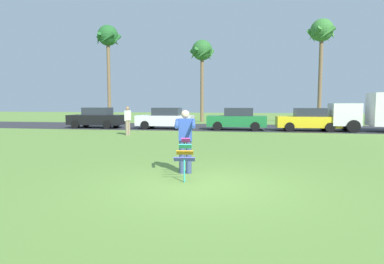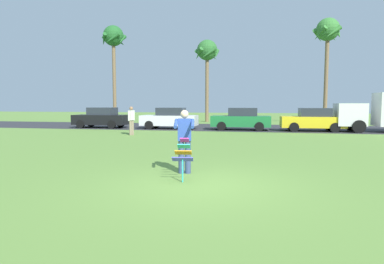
% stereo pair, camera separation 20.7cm
% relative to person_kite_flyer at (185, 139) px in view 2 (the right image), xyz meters
% --- Properties ---
extents(ground_plane, '(120.00, 120.00, 0.00)m').
position_rel_person_kite_flyer_xyz_m(ground_plane, '(0.64, -1.14, -0.95)').
color(ground_plane, olive).
extents(road_strip, '(120.00, 8.00, 0.01)m').
position_rel_person_kite_flyer_xyz_m(road_strip, '(0.64, 17.41, -0.95)').
color(road_strip, '#2D2D33').
rests_on(road_strip, ground).
extents(person_kite_flyer, '(0.63, 0.72, 1.73)m').
position_rel_person_kite_flyer_xyz_m(person_kite_flyer, '(0.00, 0.00, 0.00)').
color(person_kite_flyer, '#384772').
rests_on(person_kite_flyer, ground).
extents(kite_held, '(0.53, 0.67, 1.04)m').
position_rel_person_kite_flyer_xyz_m(kite_held, '(0.15, -0.81, -0.27)').
color(kite_held, '#D83399').
rests_on(kite_held, ground).
extents(parked_car_black, '(4.20, 1.84, 1.60)m').
position_rel_person_kite_flyer_xyz_m(parked_car_black, '(-10.21, 15.01, -0.18)').
color(parked_car_black, black).
rests_on(parked_car_black, ground).
extents(parked_car_white, '(4.20, 1.84, 1.60)m').
position_rel_person_kite_flyer_xyz_m(parked_car_white, '(-4.62, 15.01, -0.18)').
color(parked_car_white, white).
rests_on(parked_car_white, ground).
extents(parked_car_green, '(4.23, 1.89, 1.60)m').
position_rel_person_kite_flyer_xyz_m(parked_car_green, '(0.73, 15.01, -0.18)').
color(parked_car_green, '#1E7238').
rests_on(parked_car_green, ground).
extents(parked_car_yellow, '(4.25, 1.94, 1.60)m').
position_rel_person_kite_flyer_xyz_m(parked_car_yellow, '(5.62, 15.01, -0.18)').
color(parked_car_yellow, yellow).
rests_on(parked_car_yellow, ground).
extents(palm_tree_left_near, '(2.58, 2.71, 9.97)m').
position_rel_person_kite_flyer_xyz_m(palm_tree_left_near, '(-12.97, 23.41, 7.48)').
color(palm_tree_left_near, brown).
rests_on(palm_tree_left_near, ground).
extents(palm_tree_right_near, '(2.58, 2.71, 8.47)m').
position_rel_person_kite_flyer_xyz_m(palm_tree_right_near, '(-3.38, 25.09, 6.10)').
color(palm_tree_right_near, brown).
rests_on(palm_tree_right_near, ground).
extents(palm_tree_centre_far, '(2.58, 2.71, 9.83)m').
position_rel_person_kite_flyer_xyz_m(palm_tree_centre_far, '(8.12, 24.16, 7.35)').
color(palm_tree_centre_far, brown).
rests_on(palm_tree_centre_far, ground).
extents(person_walker_near, '(0.32, 0.54, 1.73)m').
position_rel_person_kite_flyer_xyz_m(person_walker_near, '(-5.59, 9.90, -0.02)').
color(person_walker_near, gray).
rests_on(person_walker_near, ground).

